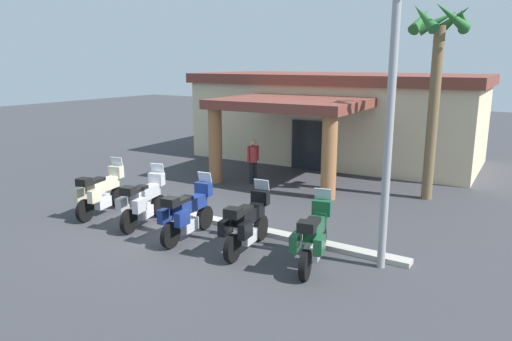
# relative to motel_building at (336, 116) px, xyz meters

# --- Properties ---
(ground_plane) EXTENTS (80.00, 80.00, 0.00)m
(ground_plane) POSITION_rel_motel_building_xyz_m (0.12, -11.62, -2.03)
(ground_plane) COLOR #38383D
(motel_building) EXTENTS (13.25, 10.55, 3.98)m
(motel_building) POSITION_rel_motel_building_xyz_m (0.00, 0.00, 0.00)
(motel_building) COLOR beige
(motel_building) RESTS_ON ground_plane
(motorcycle_cream) EXTENTS (0.93, 2.19, 1.61)m
(motorcycle_cream) POSITION_rel_motel_building_xyz_m (-2.46, -11.67, -1.33)
(motorcycle_cream) COLOR black
(motorcycle_cream) RESTS_ON ground_plane
(motorcycle_silver) EXTENTS (0.97, 2.18, 1.61)m
(motorcycle_silver) POSITION_rel_motel_building_xyz_m (-0.69, -11.66, -1.33)
(motorcycle_silver) COLOR black
(motorcycle_silver) RESTS_ON ground_plane
(motorcycle_blue) EXTENTS (0.74, 2.21, 1.61)m
(motorcycle_blue) POSITION_rel_motel_building_xyz_m (1.07, -11.81, -1.33)
(motorcycle_blue) COLOR black
(motorcycle_blue) RESTS_ON ground_plane
(motorcycle_black) EXTENTS (0.79, 2.21, 1.61)m
(motorcycle_black) POSITION_rel_motel_building_xyz_m (2.83, -11.67, -1.33)
(motorcycle_black) COLOR black
(motorcycle_black) RESTS_ON ground_plane
(motorcycle_green) EXTENTS (0.94, 2.19, 1.61)m
(motorcycle_green) POSITION_rel_motel_building_xyz_m (4.60, -11.61, -1.33)
(motorcycle_green) COLOR black
(motorcycle_green) RESTS_ON ground_plane
(pedestrian) EXTENTS (0.32, 0.50, 1.69)m
(pedestrian) POSITION_rel_motel_building_xyz_m (-0.65, -6.06, -1.05)
(pedestrian) COLOR black
(pedestrian) RESTS_ON ground_plane
(palm_tree_near_portico) EXTENTS (1.98, 2.02, 6.38)m
(palm_tree_near_portico) POSITION_rel_motel_building_xyz_m (5.40, -4.58, 2.56)
(palm_tree_near_portico) COLOR brown
(palm_tree_near_portico) RESTS_ON ground_plane
(roadside_sign) EXTENTS (1.40, 0.18, 7.45)m
(roadside_sign) POSITION_rel_motel_building_xyz_m (5.91, -10.84, 2.91)
(roadside_sign) COLOR #99999E
(roadside_sign) RESTS_ON ground_plane
(curb_strip) EXTENTS (10.82, 0.36, 0.12)m
(curb_strip) POSITION_rel_motel_building_xyz_m (1.07, -10.43, -1.97)
(curb_strip) COLOR #ADA89E
(curb_strip) RESTS_ON ground_plane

